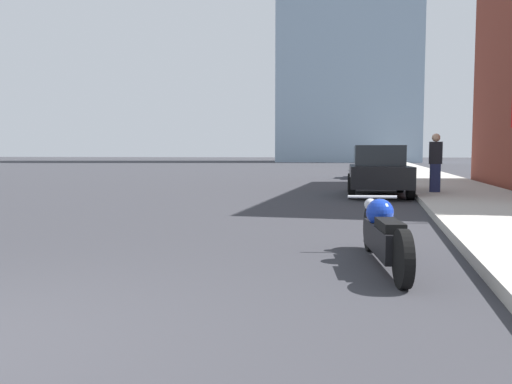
{
  "coord_description": "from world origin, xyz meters",
  "views": [
    {
      "loc": [
        2.76,
        -2.29,
        1.26
      ],
      "look_at": [
        1.04,
        4.77,
        0.71
      ],
      "focal_mm": 35.0,
      "sensor_mm": 36.0,
      "label": 1
    }
  ],
  "objects_px": {
    "motorcycle": "(383,234)",
    "parked_car_blue": "(374,163)",
    "parked_car_white": "(376,159)",
    "parked_car_silver": "(378,158)",
    "pedestrian": "(435,162)",
    "parked_car_black": "(378,170)",
    "parked_car_green": "(378,159)"
  },
  "relations": [
    {
      "from": "parked_car_black",
      "to": "parked_car_white",
      "type": "bearing_deg",
      "value": 86.61
    },
    {
      "from": "parked_car_green",
      "to": "parked_car_silver",
      "type": "height_order",
      "value": "parked_car_silver"
    },
    {
      "from": "parked_car_blue",
      "to": "pedestrian",
      "type": "relative_size",
      "value": 2.51
    },
    {
      "from": "parked_car_blue",
      "to": "parked_car_green",
      "type": "bearing_deg",
      "value": 88.37
    },
    {
      "from": "parked_car_black",
      "to": "parked_car_silver",
      "type": "height_order",
      "value": "parked_car_silver"
    },
    {
      "from": "parked_car_white",
      "to": "pedestrian",
      "type": "relative_size",
      "value": 2.4
    },
    {
      "from": "parked_car_white",
      "to": "parked_car_green",
      "type": "xyz_separation_m",
      "value": [
        0.14,
        11.84,
        -0.03
      ]
    },
    {
      "from": "motorcycle",
      "to": "parked_car_white",
      "type": "relative_size",
      "value": 0.58
    },
    {
      "from": "parked_car_green",
      "to": "pedestrian",
      "type": "xyz_separation_m",
      "value": [
        1.62,
        -36.35,
        0.21
      ]
    },
    {
      "from": "motorcycle",
      "to": "parked_car_blue",
      "type": "relative_size",
      "value": 0.55
    },
    {
      "from": "parked_car_green",
      "to": "parked_car_silver",
      "type": "xyz_separation_m",
      "value": [
        -0.04,
        11.23,
        0.02
      ]
    },
    {
      "from": "parked_car_white",
      "to": "parked_car_silver",
      "type": "bearing_deg",
      "value": 86.47
    },
    {
      "from": "parked_car_blue",
      "to": "pedestrian",
      "type": "height_order",
      "value": "pedestrian"
    },
    {
      "from": "parked_car_silver",
      "to": "parked_car_blue",
      "type": "bearing_deg",
      "value": -87.61
    },
    {
      "from": "motorcycle",
      "to": "parked_car_blue",
      "type": "distance_m",
      "value": 21.47
    },
    {
      "from": "parked_car_silver",
      "to": "parked_car_green",
      "type": "bearing_deg",
      "value": -87.16
    },
    {
      "from": "parked_car_black",
      "to": "parked_car_silver",
      "type": "xyz_separation_m",
      "value": [
        -0.02,
        47.41,
        0.08
      ]
    },
    {
      "from": "parked_car_blue",
      "to": "parked_car_white",
      "type": "bearing_deg",
      "value": 88.58
    },
    {
      "from": "parked_car_white",
      "to": "pedestrian",
      "type": "distance_m",
      "value": 24.57
    },
    {
      "from": "motorcycle",
      "to": "parked_car_black",
      "type": "height_order",
      "value": "parked_car_black"
    },
    {
      "from": "parked_car_blue",
      "to": "pedestrian",
      "type": "bearing_deg",
      "value": -82.3
    },
    {
      "from": "parked_car_black",
      "to": "parked_car_green",
      "type": "relative_size",
      "value": 0.99
    },
    {
      "from": "parked_car_black",
      "to": "parked_car_green",
      "type": "xyz_separation_m",
      "value": [
        0.02,
        36.18,
        0.06
      ]
    },
    {
      "from": "parked_car_green",
      "to": "parked_car_white",
      "type": "bearing_deg",
      "value": -86.92
    },
    {
      "from": "motorcycle",
      "to": "pedestrian",
      "type": "xyz_separation_m",
      "value": [
        1.57,
        9.76,
        0.67
      ]
    },
    {
      "from": "motorcycle",
      "to": "parked_car_blue",
      "type": "xyz_separation_m",
      "value": [
        -0.25,
        21.46,
        0.43
      ]
    },
    {
      "from": "parked_car_black",
      "to": "parked_car_green",
      "type": "bearing_deg",
      "value": 86.29
    },
    {
      "from": "parked_car_white",
      "to": "parked_car_green",
      "type": "bearing_deg",
      "value": 86.05
    },
    {
      "from": "motorcycle",
      "to": "parked_car_blue",
      "type": "bearing_deg",
      "value": 80.46
    },
    {
      "from": "parked_car_blue",
      "to": "parked_car_white",
      "type": "height_order",
      "value": "parked_car_white"
    },
    {
      "from": "parked_car_blue",
      "to": "parked_car_silver",
      "type": "relative_size",
      "value": 1.03
    },
    {
      "from": "parked_car_black",
      "to": "pedestrian",
      "type": "relative_size",
      "value": 2.51
    }
  ]
}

